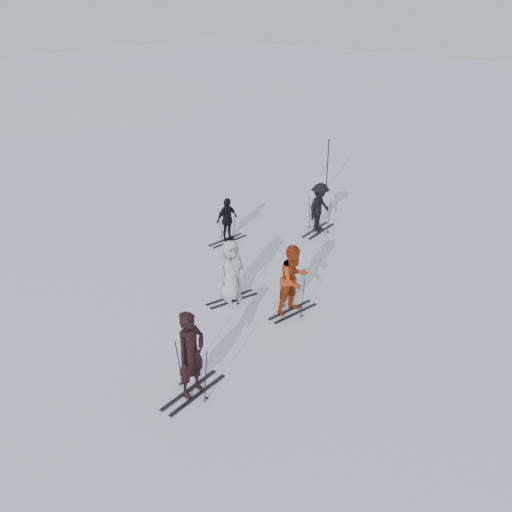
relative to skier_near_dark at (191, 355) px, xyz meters
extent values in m
plane|color=silver|center=(-2.06, 3.61, -1.00)|extent=(120.00, 120.00, 0.00)
imported|color=black|center=(0.00, 0.00, 0.00)|extent=(0.51, 0.75, 2.01)
imported|color=#9C3111|center=(-0.36, 4.14, -0.03)|extent=(0.88, 1.05, 1.95)
imported|color=#A7ADB1|center=(-2.10, 3.58, -0.11)|extent=(0.79, 0.99, 1.79)
imported|color=black|center=(-4.95, 6.52, -0.23)|extent=(0.46, 0.93, 1.54)
imported|color=black|center=(-3.03, 9.30, -0.12)|extent=(0.74, 1.18, 1.77)
cylinder|color=black|center=(-5.34, 13.30, 0.11)|extent=(0.06, 0.06, 2.23)
camera|label=1|loc=(7.44, -6.76, 7.11)|focal=40.00mm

